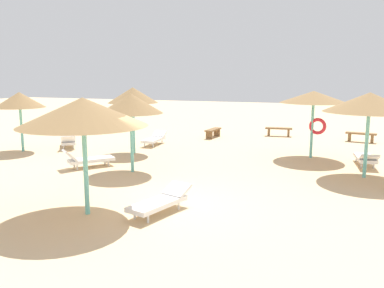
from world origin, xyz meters
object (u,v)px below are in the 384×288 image
Objects in this scene: bench_1 at (279,130)px; bench_0 at (361,135)px; parasol_5 at (133,95)px; lounger_5 at (155,139)px; lounger_4 at (366,158)px; parasol_1 at (370,102)px; parasol_3 at (131,104)px; lounger_0 at (68,141)px; lounger_3 at (88,159)px; lounger_2 at (161,201)px; bench_2 at (213,131)px; parasol_2 at (83,112)px; parasol_0 at (19,100)px; parasol_4 at (314,98)px.

bench_0 is at bearing -8.59° from bench_1.
lounger_5 is at bearing 90.52° from parasol_5.
parasol_5 is 1.49× the size of lounger_4.
parasol_1 is 8.13m from parasol_3.
lounger_3 reaches higher than lounger_0.
lounger_2 is 12.39m from bench_2.
parasol_5 is 9.30m from bench_1.
lounger_5 is 1.25× the size of bench_2.
parasol_1 is at bearing 46.49° from lounger_2.
bench_2 is (5.79, 5.18, 0.03)m from lounger_0.
lounger_5 is at bearing 29.59° from lounger_0.
lounger_4 is 1.27× the size of bench_0.
parasol_3 is 3.49m from parasol_5.
parasol_1 is at bearing -20.71° from lounger_5.
lounger_0 is 11.48m from bench_1.
parasol_2 is 1.72× the size of lounger_3.
parasol_3 is 11.22m from bench_1.
parasol_2 reaches higher than lounger_3.
parasol_0 is 16.89m from bench_0.
lounger_2 reaches higher than bench_0.
parasol_3 reaches higher than bench_0.
parasol_3 is at bearing -33.08° from lounger_0.
bench_1 is at bearing 59.68° from lounger_3.
bench_2 is (2.17, 3.12, 0.04)m from lounger_5.
bench_1 is at bearing 84.52° from lounger_2.
bench_2 is (-3.40, -1.71, 0.00)m from bench_1.
parasol_2 is 15.95m from bench_0.
parasol_5 reaches higher than lounger_4.
parasol_4 is 3.17m from lounger_4.
lounger_3 reaches higher than bench_0.
parasol_5 is at bearing -168.58° from parasol_4.
parasol_3 is 1.54× the size of lounger_3.
parasol_2 is (-6.95, -6.21, 0.03)m from parasol_1.
parasol_4 is 9.45m from lounger_3.
lounger_0 is at bearing 138.17° from lounger_2.
parasol_4 is 1.85× the size of bench_1.
parasol_4 reaches higher than bench_0.
lounger_4 is (0.19, 1.94, -2.27)m from parasol_1.
bench_2 is at bearing -172.17° from bench_0.
parasol_4 is at bearing 11.42° from parasol_5.
parasol_4 is (12.60, 2.78, 0.19)m from parasol_0.
parasol_4 reaches higher than lounger_0.
parasol_3 is at bearing -74.10° from lounger_5.
parasol_5 reaches higher than parasol_1.
bench_1 is at bearing 122.25° from lounger_4.
lounger_2 is at bearing -53.74° from parasol_3.
parasol_0 reaches higher than lounger_5.
lounger_2 is at bearing -65.02° from lounger_5.
lounger_2 is at bearing -41.83° from lounger_0.
lounger_0 is at bearing 128.40° from parasol_2.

